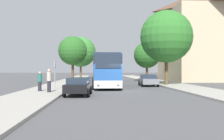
# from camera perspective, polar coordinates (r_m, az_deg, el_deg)

# --- Properties ---
(ground_plane) EXTENTS (300.00, 300.00, 0.00)m
(ground_plane) POSITION_cam_1_polar(r_m,az_deg,el_deg) (24.47, 2.35, -4.54)
(ground_plane) COLOR #4C4C4F
(ground_plane) RESTS_ON ground
(sidewalk_left) EXTENTS (4.00, 120.00, 0.15)m
(sidewalk_left) POSITION_cam_1_polar(r_m,az_deg,el_deg) (24.80, -14.01, -4.31)
(sidewalk_left) COLOR #A39E93
(sidewalk_left) RESTS_ON ground_plane
(sidewalk_right) EXTENTS (4.00, 120.00, 0.15)m
(sidewalk_right) POSITION_cam_1_polar(r_m,az_deg,el_deg) (26.06, 17.90, -4.10)
(sidewalk_right) COLOR #A39E93
(sidewalk_right) RESTS_ON ground_plane
(building_right_background) EXTENTS (14.01, 15.73, 16.60)m
(building_right_background) POSITION_cam_1_polar(r_m,az_deg,el_deg) (50.88, 19.73, 7.21)
(building_right_background) COLOR #C6B28E
(building_right_background) RESTS_ON ground_plane
(bus_front) EXTENTS (3.06, 10.65, 3.56)m
(bus_front) POSITION_cam_1_polar(r_m,az_deg,el_deg) (28.83, -1.48, -0.08)
(bus_front) COLOR silver
(bus_front) RESTS_ON ground_plane
(bus_middle) EXTENTS (3.01, 11.75, 3.57)m
(bus_middle) POSITION_cam_1_polar(r_m,az_deg,el_deg) (43.48, -2.32, -0.03)
(bus_middle) COLOR #2D519E
(bus_middle) RESTS_ON ground_plane
(parked_car_left_curb) EXTENTS (2.03, 4.51, 1.36)m
(parked_car_left_curb) POSITION_cam_1_polar(r_m,az_deg,el_deg) (20.21, -7.35, -3.46)
(parked_car_left_curb) COLOR black
(parked_car_left_curb) RESTS_ON ground_plane
(parked_car_right_near) EXTENTS (2.15, 4.12, 1.40)m
(parked_car_right_near) POSITION_cam_1_polar(r_m,az_deg,el_deg) (31.59, 7.89, -2.17)
(parked_car_right_near) COLOR slate
(parked_car_right_near) RESTS_ON ground_plane
(bus_stop_sign) EXTENTS (0.08, 0.45, 2.71)m
(bus_stop_sign) POSITION_cam_1_polar(r_m,az_deg,el_deg) (24.88, -12.34, -0.26)
(bus_stop_sign) COLOR gray
(bus_stop_sign) RESTS_ON sidewalk_left
(pedestrian_waiting_near) EXTENTS (0.36, 0.36, 1.88)m
(pedestrian_waiting_near) POSITION_cam_1_polar(r_m,az_deg,el_deg) (21.77, -13.55, -2.19)
(pedestrian_waiting_near) COLOR #23232D
(pedestrian_waiting_near) RESTS_ON sidewalk_left
(pedestrian_waiting_far) EXTENTS (0.36, 0.36, 1.65)m
(pedestrian_waiting_far) POSITION_cam_1_polar(r_m,az_deg,el_deg) (23.01, -15.46, -2.39)
(pedestrian_waiting_far) COLOR #23232D
(pedestrian_waiting_far) RESTS_ON sidewalk_left
(tree_left_near) EXTENTS (6.39, 6.39, 8.82)m
(tree_left_near) POSITION_cam_1_polar(r_m,az_deg,el_deg) (56.23, -6.83, 3.94)
(tree_left_near) COLOR brown
(tree_left_near) RESTS_ON sidewalk_left
(tree_left_far) EXTENTS (4.67, 4.67, 7.23)m
(tree_left_far) POSITION_cam_1_polar(r_m,az_deg,el_deg) (42.88, -8.56, 4.16)
(tree_left_far) COLOR #513D23
(tree_left_far) RESTS_ON sidewalk_left
(tree_right_near) EXTENTS (4.48, 4.48, 6.56)m
(tree_right_near) POSITION_cam_1_polar(r_m,az_deg,el_deg) (44.86, 7.62, 3.25)
(tree_right_near) COLOR brown
(tree_right_near) RESTS_ON sidewalk_right
(tree_right_mid) EXTENTS (6.38, 6.38, 9.04)m
(tree_right_mid) POSITION_cam_1_polar(r_m,az_deg,el_deg) (32.80, 11.74, 7.12)
(tree_right_mid) COLOR brown
(tree_right_mid) RESTS_ON sidewalk_right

